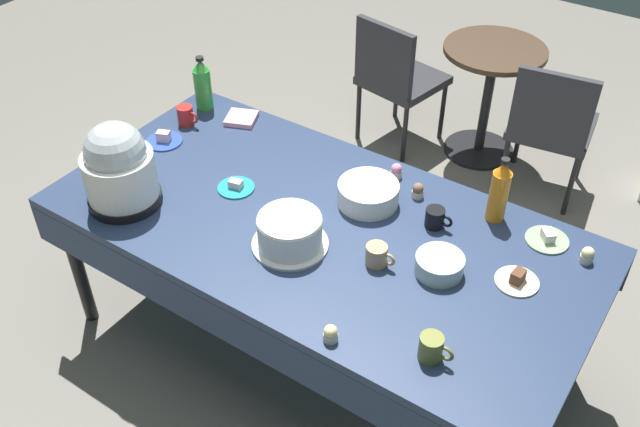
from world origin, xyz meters
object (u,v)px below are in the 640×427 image
(potluck_table, at_px, (320,235))
(glass_salad_bowl, at_px, (439,265))
(cupcake_mint, at_px, (587,255))
(coffee_mug_tan, at_px, (377,255))
(slow_cooker, at_px, (119,168))
(dessert_plate_teal, at_px, (236,187))
(coffee_mug_olive, at_px, (432,348))
(maroon_chair_left, at_px, (396,75))
(soda_bottle_lime_soda, at_px, (203,85))
(cupcake_rose, at_px, (331,334))
(cupcake_berry, at_px, (396,171))
(cupcake_lemon, at_px, (418,191))
(soda_bottle_orange_juice, at_px, (499,192))
(dessert_plate_cobalt, at_px, (164,139))
(coffee_mug_black, at_px, (435,218))
(dessert_plate_sage, at_px, (547,239))
(dessert_plate_cream, at_px, (517,280))
(ceramic_snack_bowl, at_px, (368,194))
(frosted_layer_cake, at_px, (290,232))
(coffee_mug_red, at_px, (186,116))
(round_cafe_table, at_px, (490,82))
(maroon_chair_right, at_px, (551,123))

(potluck_table, relative_size, glass_salad_bowl, 12.12)
(cupcake_mint, distance_m, coffee_mug_tan, 0.79)
(slow_cooker, bearing_deg, dessert_plate_teal, 45.32)
(coffee_mug_olive, bearing_deg, maroon_chair_left, 121.46)
(soda_bottle_lime_soda, relative_size, coffee_mug_olive, 2.26)
(cupcake_rose, xyz_separation_m, cupcake_berry, (-0.27, 0.92, 0.00))
(glass_salad_bowl, height_order, cupcake_lemon, glass_salad_bowl)
(cupcake_mint, height_order, soda_bottle_orange_juice, soda_bottle_orange_juice)
(cupcake_rose, bearing_deg, dessert_plate_cobalt, 156.42)
(coffee_mug_tan, height_order, coffee_mug_black, coffee_mug_tan)
(dessert_plate_sage, bearing_deg, dessert_plate_cream, -92.20)
(coffee_mug_tan, bearing_deg, cupcake_berry, 111.74)
(coffee_mug_tan, bearing_deg, coffee_mug_black, 75.55)
(potluck_table, height_order, soda_bottle_orange_juice, soda_bottle_orange_juice)
(ceramic_snack_bowl, xyz_separation_m, cupcake_berry, (0.01, 0.22, -0.01))
(cupcake_mint, xyz_separation_m, coffee_mug_black, (-0.57, -0.13, 0.01))
(frosted_layer_cake, relative_size, cupcake_rose, 4.42)
(glass_salad_bowl, xyz_separation_m, coffee_mug_olive, (0.16, -0.38, 0.01))
(soda_bottle_lime_soda, bearing_deg, potluck_table, -23.41)
(dessert_plate_sage, bearing_deg, slow_cooker, -154.28)
(glass_salad_bowl, bearing_deg, coffee_mug_black, 119.98)
(frosted_layer_cake, height_order, cupcake_rose, frosted_layer_cake)
(cupcake_lemon, relative_size, coffee_mug_olive, 0.56)
(dessert_plate_sage, xyz_separation_m, coffee_mug_tan, (-0.49, -0.48, 0.03))
(coffee_mug_black, relative_size, coffee_mug_red, 0.98)
(dessert_plate_cream, distance_m, soda_bottle_lime_soda, 1.78)
(frosted_layer_cake, relative_size, cupcake_berry, 4.42)
(cupcake_mint, bearing_deg, maroon_chair_left, 139.52)
(cupcake_mint, bearing_deg, dessert_plate_teal, -164.46)
(slow_cooker, height_order, coffee_mug_black, slow_cooker)
(frosted_layer_cake, relative_size, slow_cooker, 0.80)
(dessert_plate_cream, xyz_separation_m, dessert_plate_teal, (-1.20, -0.13, -0.00))
(frosted_layer_cake, bearing_deg, dessert_plate_sage, 35.40)
(dessert_plate_cobalt, relative_size, maroon_chair_left, 0.20)
(glass_salad_bowl, height_order, cupcake_mint, glass_salad_bowl)
(glass_salad_bowl, bearing_deg, coffee_mug_tan, -157.35)
(soda_bottle_orange_juice, bearing_deg, potluck_table, -143.29)
(dessert_plate_cream, relative_size, dessert_plate_teal, 1.02)
(coffee_mug_black, bearing_deg, potluck_table, -148.03)
(dessert_plate_teal, height_order, cupcake_lemon, cupcake_lemon)
(ceramic_snack_bowl, relative_size, cupcake_lemon, 3.75)
(soda_bottle_orange_juice, distance_m, soda_bottle_lime_soda, 1.53)
(soda_bottle_lime_soda, height_order, round_cafe_table, soda_bottle_lime_soda)
(cupcake_lemon, height_order, maroon_chair_left, maroon_chair_left)
(cupcake_mint, relative_size, soda_bottle_orange_juice, 0.23)
(coffee_mug_olive, bearing_deg, maroon_chair_right, 97.51)
(glass_salad_bowl, bearing_deg, cupcake_berry, 134.46)
(round_cafe_table, bearing_deg, glass_salad_bowl, -73.14)
(dessert_plate_sage, height_order, cupcake_lemon, cupcake_lemon)
(soda_bottle_orange_juice, relative_size, coffee_mug_red, 2.46)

